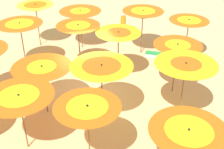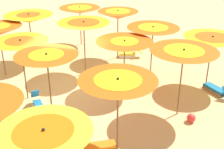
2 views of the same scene
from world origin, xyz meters
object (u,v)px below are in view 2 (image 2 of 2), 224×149
at_px(beach_umbrella_7, 153,31).
at_px(beach_umbrella_14, 29,19).
at_px(beach_umbrella_6, 124,45).
at_px(lounger_5, 96,146).
at_px(beach_umbrella_10, 84,26).
at_px(lounger_2, 129,53).
at_px(beach_umbrella_5, 47,60).
at_px(beach_umbrella_15, 80,10).
at_px(beach_umbrella_0, 44,138).
at_px(beach_umbrella_3, 212,42).
at_px(lounger_3, 216,89).
at_px(beach_umbrella_1, 118,85).
at_px(lounger_0, 39,105).
at_px(beach_umbrella_9, 21,45).
at_px(beach_umbrella_11, 118,15).
at_px(beach_ball, 191,118).
at_px(beach_umbrella_2, 183,55).

relative_size(beach_umbrella_7, beach_umbrella_14, 0.93).
height_order(beach_umbrella_6, lounger_5, beach_umbrella_6).
bearing_deg(beach_umbrella_10, lounger_2, 55.74).
bearing_deg(beach_umbrella_5, beach_umbrella_15, 100.49).
bearing_deg(beach_umbrella_0, beach_umbrella_3, 63.18).
bearing_deg(beach_umbrella_5, lounger_2, 75.52).
relative_size(beach_umbrella_6, lounger_3, 1.92).
bearing_deg(beach_umbrella_1, lounger_0, 153.51).
distance_m(beach_umbrella_1, beach_umbrella_7, 5.72).
height_order(beach_umbrella_3, beach_umbrella_10, beach_umbrella_10).
bearing_deg(beach_umbrella_0, beach_umbrella_15, 104.70).
bearing_deg(beach_umbrella_3, beach_umbrella_7, 162.32).
height_order(beach_umbrella_3, lounger_0, beach_umbrella_3).
height_order(beach_umbrella_9, beach_umbrella_15, beach_umbrella_9).
bearing_deg(beach_umbrella_11, beach_umbrella_7, -39.20).
relative_size(beach_umbrella_7, lounger_2, 1.82).
relative_size(beach_umbrella_0, beach_umbrella_14, 1.01).
distance_m(beach_umbrella_10, beach_ball, 5.95).
bearing_deg(beach_umbrella_11, beach_umbrella_15, 148.46).
height_order(beach_umbrella_14, lounger_3, beach_umbrella_14).
height_order(beach_umbrella_14, lounger_0, beach_umbrella_14).
distance_m(beach_umbrella_11, lounger_2, 2.14).
bearing_deg(beach_umbrella_3, lounger_0, -151.63).
bearing_deg(beach_umbrella_0, beach_umbrella_7, 80.65).
distance_m(beach_umbrella_15, lounger_5, 9.66).
bearing_deg(beach_umbrella_5, lounger_5, -34.09).
height_order(beach_umbrella_15, lounger_2, beach_umbrella_15).
xyz_separation_m(beach_umbrella_0, beach_umbrella_2, (2.67, 5.04, 0.07)).
bearing_deg(beach_umbrella_10, beach_umbrella_11, 64.29).
relative_size(beach_umbrella_5, beach_umbrella_10, 1.01).
distance_m(beach_umbrella_6, lounger_5, 4.42).
distance_m(beach_umbrella_0, beach_umbrella_9, 5.81).
relative_size(beach_umbrella_0, beach_umbrella_15, 1.11).
distance_m(beach_umbrella_0, beach_umbrella_2, 5.71).
xyz_separation_m(beach_umbrella_2, lounger_0, (-4.98, -0.84, -2.10)).
relative_size(beach_umbrella_11, lounger_2, 1.99).
height_order(beach_umbrella_2, beach_umbrella_7, beach_umbrella_2).
height_order(beach_umbrella_15, lounger_3, beach_umbrella_15).
distance_m(beach_umbrella_3, beach_umbrella_11, 4.88).
bearing_deg(beach_umbrella_10, lounger_5, -69.64).
height_order(beach_umbrella_3, beach_umbrella_6, beach_umbrella_3).
bearing_deg(beach_umbrella_15, lounger_2, -23.53).
bearing_deg(lounger_5, beach_umbrella_2, 24.10).
bearing_deg(beach_umbrella_9, beach_umbrella_6, 23.77).
height_order(lounger_3, beach_ball, lounger_3).
xyz_separation_m(beach_umbrella_11, beach_ball, (3.66, -5.16, -2.10)).
xyz_separation_m(beach_umbrella_10, lounger_0, (-0.74, -3.40, -2.05)).
distance_m(beach_umbrella_14, lounger_0, 5.11).
xyz_separation_m(beach_umbrella_0, lounger_2, (0.06, 9.99, -2.04)).
relative_size(beach_umbrella_0, beach_ball, 8.14).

